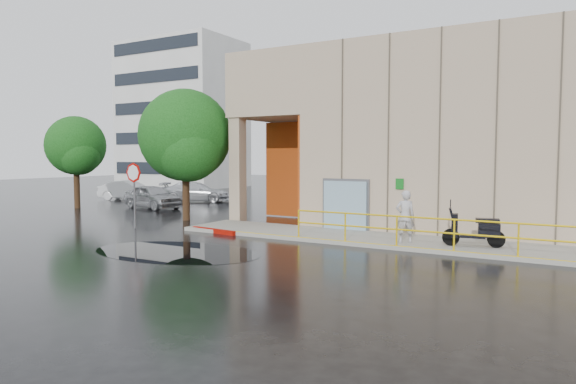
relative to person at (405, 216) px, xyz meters
The scene contains 15 objects.
ground 5.25m from the person, 130.92° to the right, with size 120.00×120.00×0.00m, color black.
sidewalk 1.33m from the person, 44.23° to the left, with size 20.00×3.00×0.15m, color #98968A.
building 7.96m from the person, 76.27° to the left, with size 20.00×10.17×8.00m.
guardrail 1.21m from the person, 39.56° to the right, with size 9.56×0.06×1.03m.
distant_building 40.07m from the person, 142.47° to the left, with size 12.00×8.08×15.00m.
person is the anchor object (origin of this frame).
scooter 2.30m from the person, ahead, with size 2.05×1.02×1.55m.
stop_sign 11.90m from the person, behind, with size 0.87×0.11×2.90m.
red_curb 7.97m from the person, behind, with size 2.40×0.18×0.18m, color #940C02.
puddle 7.99m from the person, 142.93° to the right, with size 6.04×3.72×0.01m, color black.
car_a 18.18m from the person, 162.86° to the left, with size 1.72×4.27×1.46m, color #9B9DA1.
car_b 24.94m from the person, 158.89° to the left, with size 1.49×4.28×1.41m, color silver.
car_c 20.83m from the person, 150.37° to the left, with size 1.94×4.76×1.38m, color silver.
tree_near 12.08m from the person, behind, with size 4.54×4.54×6.49m.
tree_far 21.80m from the person, behind, with size 3.62×3.58×5.63m.
Camera 1 is at (8.68, -13.71, 3.19)m, focal length 32.00 mm.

